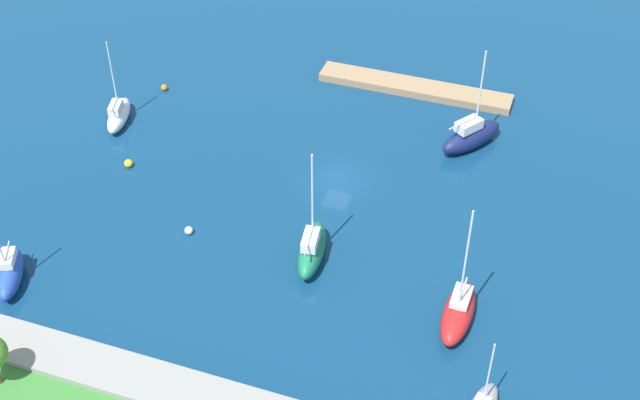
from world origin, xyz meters
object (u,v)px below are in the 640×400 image
(sailboat_navy_outer_mooring, at_px, (471,136))
(sailboat_white_off_beacon, at_px, (119,114))
(sailboat_red_lone_north, at_px, (458,312))
(mooring_buoy_yellow, at_px, (128,163))
(pier_dock, at_px, (415,88))
(sailboat_blue_far_north, at_px, (10,273))
(mooring_buoy_orange, at_px, (164,88))
(sailboat_green_center_basin, at_px, (312,249))
(mooring_buoy_white, at_px, (189,230))

(sailboat_navy_outer_mooring, height_order, sailboat_white_off_beacon, sailboat_navy_outer_mooring)
(sailboat_white_off_beacon, bearing_deg, sailboat_red_lone_north, -126.19)
(sailboat_white_off_beacon, relative_size, mooring_buoy_yellow, 11.47)
(pier_dock, relative_size, sailboat_white_off_beacon, 2.25)
(sailboat_blue_far_north, distance_m, mooring_buoy_orange, 29.87)
(sailboat_green_center_basin, bearing_deg, mooring_buoy_orange, 42.47)
(sailboat_red_lone_north, bearing_deg, mooring_buoy_orange, -120.04)
(sailboat_red_lone_north, relative_size, mooring_buoy_white, 16.05)
(sailboat_blue_far_north, bearing_deg, sailboat_white_off_beacon, 162.71)
(sailboat_blue_far_north, relative_size, mooring_buoy_orange, 13.26)
(pier_dock, distance_m, mooring_buoy_white, 31.27)
(pier_dock, xyz_separation_m, mooring_buoy_yellow, (22.58, 21.75, -0.01))
(sailboat_red_lone_north, xyz_separation_m, mooring_buoy_orange, (36.67, -22.14, -0.82))
(sailboat_navy_outer_mooring, distance_m, mooring_buoy_orange, 33.08)
(sailboat_navy_outer_mooring, xyz_separation_m, sailboat_white_off_beacon, (34.58, 7.70, -0.27))
(mooring_buoy_white, relative_size, mooring_buoy_yellow, 0.92)
(sailboat_blue_far_north, xyz_separation_m, mooring_buoy_orange, (1.38, -29.83, -0.79))
(sailboat_blue_far_north, xyz_separation_m, mooring_buoy_yellow, (-1.48, -16.76, -0.73))
(sailboat_white_off_beacon, distance_m, mooring_buoy_yellow, 7.56)
(pier_dock, xyz_separation_m, sailboat_blue_far_north, (24.06, 38.52, 0.72))
(mooring_buoy_yellow, bearing_deg, mooring_buoy_orange, -77.63)
(sailboat_green_center_basin, distance_m, sailboat_white_off_beacon, 28.09)
(pier_dock, relative_size, sailboat_red_lone_north, 1.75)
(pier_dock, relative_size, sailboat_blue_far_north, 2.29)
(sailboat_green_center_basin, xyz_separation_m, mooring_buoy_orange, (23.67, -19.36, -1.00))
(sailboat_blue_far_north, bearing_deg, mooring_buoy_white, 107.89)
(sailboat_red_lone_north, bearing_deg, mooring_buoy_white, -94.59)
(sailboat_green_center_basin, xyz_separation_m, mooring_buoy_yellow, (20.81, -6.30, -0.94))
(sailboat_red_lone_north, distance_m, mooring_buoy_orange, 42.85)
(sailboat_green_center_basin, relative_size, sailboat_blue_far_north, 1.20)
(sailboat_green_center_basin, height_order, mooring_buoy_orange, sailboat_green_center_basin)
(sailboat_white_off_beacon, bearing_deg, mooring_buoy_orange, -26.86)
(sailboat_white_off_beacon, xyz_separation_m, mooring_buoy_orange, (-1.52, -6.93, -0.72))
(sailboat_green_center_basin, bearing_deg, mooring_buoy_yellow, 64.91)
(sailboat_white_off_beacon, relative_size, mooring_buoy_orange, 13.47)
(sailboat_green_center_basin, distance_m, mooring_buoy_white, 11.29)
(mooring_buoy_white, bearing_deg, sailboat_navy_outer_mooring, -135.19)
(pier_dock, height_order, sailboat_red_lone_north, sailboat_red_lone_north)
(sailboat_white_off_beacon, bearing_deg, pier_dock, -74.38)
(pier_dock, distance_m, sailboat_white_off_beacon, 31.17)
(mooring_buoy_orange, bearing_deg, sailboat_white_off_beacon, 77.62)
(sailboat_red_lone_north, bearing_deg, mooring_buoy_yellow, -103.95)
(pier_dock, bearing_deg, mooring_buoy_orange, 18.87)
(mooring_buoy_white, bearing_deg, sailboat_white_off_beacon, -42.54)
(sailboat_red_lone_north, bearing_deg, sailboat_navy_outer_mooring, -169.95)
(sailboat_navy_outer_mooring, relative_size, sailboat_red_lone_north, 0.90)
(sailboat_red_lone_north, relative_size, mooring_buoy_yellow, 14.76)
(mooring_buoy_yellow, bearing_deg, mooring_buoy_white, 145.09)
(mooring_buoy_white, xyz_separation_m, mooring_buoy_yellow, (9.56, -6.67, 0.03))
(sailboat_green_center_basin, height_order, mooring_buoy_white, sailboat_green_center_basin)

